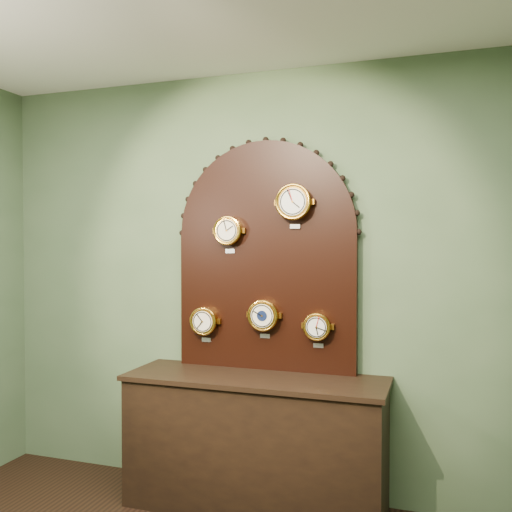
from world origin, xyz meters
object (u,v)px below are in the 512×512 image
(shop_counter, at_px, (255,445))
(roman_clock, at_px, (228,231))
(arabic_clock, at_px, (294,202))
(tide_clock, at_px, (317,327))
(barometer, at_px, (264,315))
(hygrometer, at_px, (204,321))
(display_board, at_px, (266,248))

(shop_counter, height_order, roman_clock, roman_clock)
(arabic_clock, distance_m, tide_clock, 0.80)
(roman_clock, height_order, barometer, roman_clock)
(hygrometer, bearing_deg, tide_clock, 0.03)
(shop_counter, xyz_separation_m, arabic_clock, (0.21, 0.15, 1.52))
(barometer, bearing_deg, tide_clock, 0.16)
(arabic_clock, bearing_deg, barometer, 179.85)
(shop_counter, xyz_separation_m, hygrometer, (-0.41, 0.15, 0.74))
(hygrometer, bearing_deg, arabic_clock, -0.10)
(shop_counter, distance_m, arabic_clock, 1.54)
(tide_clock, bearing_deg, roman_clock, -179.95)
(hygrometer, bearing_deg, shop_counter, -20.58)
(display_board, height_order, roman_clock, display_board)
(arabic_clock, relative_size, tide_clock, 1.24)
(barometer, bearing_deg, shop_counter, -92.39)
(display_board, xyz_separation_m, tide_clock, (0.36, -0.07, -0.49))
(roman_clock, bearing_deg, shop_counter, -33.01)
(roman_clock, xyz_separation_m, hygrometer, (-0.17, 0.00, -0.61))
(roman_clock, xyz_separation_m, arabic_clock, (0.45, -0.00, 0.18))
(display_board, bearing_deg, arabic_clock, -17.83)
(roman_clock, height_order, arabic_clock, arabic_clock)
(display_board, xyz_separation_m, roman_clock, (-0.24, -0.07, 0.12))
(roman_clock, bearing_deg, arabic_clock, -0.13)
(roman_clock, bearing_deg, hygrometer, 179.96)
(arabic_clock, distance_m, barometer, 0.75)
(shop_counter, distance_m, tide_clock, 0.83)
(arabic_clock, relative_size, hygrometer, 1.17)
(barometer, bearing_deg, hygrometer, 179.92)
(shop_counter, distance_m, display_board, 1.25)
(shop_counter, distance_m, hygrometer, 0.86)
(roman_clock, relative_size, hygrometer, 1.02)
(arabic_clock, height_order, hygrometer, arabic_clock)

